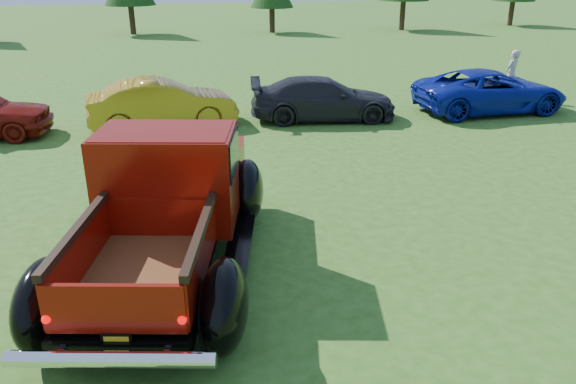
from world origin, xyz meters
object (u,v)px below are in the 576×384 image
(spectator, at_px, (511,74))
(show_car_grey, at_px, (323,99))
(show_car_yellow, at_px, (162,104))
(show_car_blue, at_px, (490,91))
(pickup_truck, at_px, (170,199))

(spectator, bearing_deg, show_car_grey, -20.65)
(show_car_yellow, height_order, show_car_blue, show_car_yellow)
(show_car_blue, relative_size, spectator, 2.85)
(show_car_grey, distance_m, show_car_blue, 5.34)
(show_car_blue, xyz_separation_m, spectator, (1.67, 1.50, 0.17))
(pickup_truck, distance_m, show_car_blue, 12.42)
(pickup_truck, height_order, show_car_blue, pickup_truck)
(show_car_yellow, relative_size, show_car_blue, 0.87)
(show_car_yellow, relative_size, spectator, 2.50)
(show_car_blue, height_order, spectator, spectator)
(show_car_yellow, distance_m, show_car_grey, 4.67)
(show_car_yellow, xyz_separation_m, spectator, (11.67, 1.07, 0.15))
(show_car_blue, distance_m, spectator, 2.26)
(pickup_truck, bearing_deg, show_car_yellow, 103.33)
(show_car_grey, bearing_deg, show_car_blue, -84.53)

